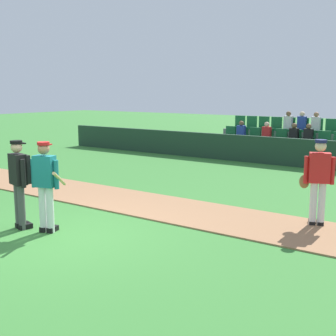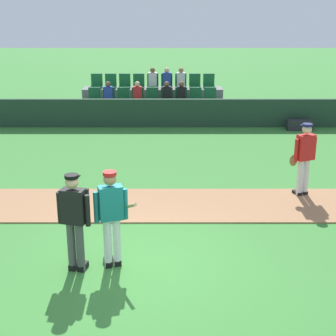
% 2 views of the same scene
% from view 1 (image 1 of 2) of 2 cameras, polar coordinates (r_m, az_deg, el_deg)
% --- Properties ---
extents(ground_plane, '(80.00, 80.00, 0.00)m').
position_cam_1_polar(ground_plane, '(8.79, -13.40, -8.35)').
color(ground_plane, '#387A33').
extents(infield_dirt_path, '(28.00, 1.97, 0.03)m').
position_cam_1_polar(infield_dirt_path, '(10.71, -2.44, -4.71)').
color(infield_dirt_path, '#9E704C').
rests_on(infield_dirt_path, ground).
extents(dugout_fence, '(20.00, 0.16, 1.02)m').
position_cam_1_polar(dugout_fence, '(17.00, 12.87, 2.18)').
color(dugout_fence, '#1E3828').
rests_on(dugout_fence, ground).
extents(stadium_bleachers, '(5.55, 2.10, 1.90)m').
position_cam_1_polar(stadium_bleachers, '(18.34, 14.60, 2.66)').
color(stadium_bleachers, slate).
rests_on(stadium_bleachers, ground).
extents(batter_teal_jersey, '(0.74, 0.69, 1.76)m').
position_cam_1_polar(batter_teal_jersey, '(8.80, -15.37, -1.89)').
color(batter_teal_jersey, white).
rests_on(batter_teal_jersey, ground).
extents(umpire_home_plate, '(0.57, 0.37, 1.76)m').
position_cam_1_polar(umpire_home_plate, '(9.18, -18.47, -1.36)').
color(umpire_home_plate, '#4C4C4C').
rests_on(umpire_home_plate, ground).
extents(runner_red_jersey, '(0.66, 0.41, 1.76)m').
position_cam_1_polar(runner_red_jersey, '(9.36, 18.62, -1.40)').
color(runner_red_jersey, silver).
rests_on(runner_red_jersey, ground).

